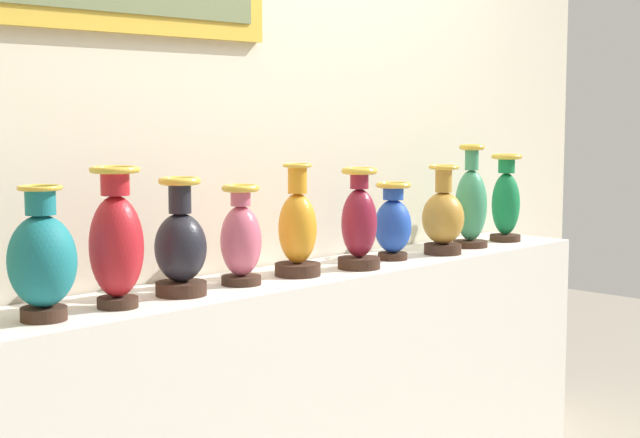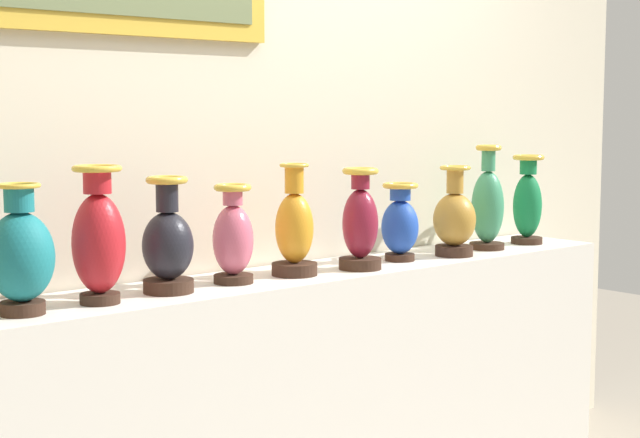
% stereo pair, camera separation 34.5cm
% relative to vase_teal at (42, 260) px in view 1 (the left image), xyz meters
% --- Properties ---
extents(display_shelf, '(2.75, 0.41, 0.96)m').
position_rel_vase_teal_xyz_m(display_shelf, '(1.13, 0.05, -0.65)').
color(display_shelf, silver).
rests_on(display_shelf, ground_plane).
extents(back_wall, '(4.09, 0.14, 2.79)m').
position_rel_vase_teal_xyz_m(back_wall, '(1.11, 0.32, 0.29)').
color(back_wall, beige).
rests_on(back_wall, ground_plane).
extents(vase_teal, '(0.18, 0.18, 0.37)m').
position_rel_vase_teal_xyz_m(vase_teal, '(0.00, 0.00, 0.00)').
color(vase_teal, '#382319').
rests_on(vase_teal, display_shelf).
extents(vase_crimson, '(0.16, 0.16, 0.41)m').
position_rel_vase_teal_xyz_m(vase_crimson, '(0.24, 0.00, 0.03)').
color(vase_crimson, '#382319').
rests_on(vase_crimson, display_shelf).
extents(vase_onyx, '(0.16, 0.16, 0.36)m').
position_rel_vase_teal_xyz_m(vase_onyx, '(0.49, 0.03, -0.01)').
color(vase_onyx, '#382319').
rests_on(vase_onyx, display_shelf).
extents(vase_rose, '(0.13, 0.13, 0.33)m').
position_rel_vase_teal_xyz_m(vase_rose, '(0.74, 0.03, -0.02)').
color(vase_rose, '#382319').
rests_on(vase_rose, display_shelf).
extents(vase_amber, '(0.16, 0.16, 0.39)m').
position_rel_vase_teal_xyz_m(vase_amber, '(0.99, 0.03, -0.01)').
color(vase_amber, '#382319').
rests_on(vase_amber, display_shelf).
extents(vase_burgundy, '(0.15, 0.15, 0.36)m').
position_rel_vase_teal_xyz_m(vase_burgundy, '(1.25, -0.02, -0.00)').
color(vase_burgundy, '#382319').
rests_on(vase_burgundy, display_shelf).
extents(vase_sapphire, '(0.14, 0.14, 0.30)m').
position_rel_vase_teal_xyz_m(vase_sapphire, '(1.50, 0.03, -0.02)').
color(vase_sapphire, '#382319').
rests_on(vase_sapphire, display_shelf).
extents(vase_ochre, '(0.17, 0.17, 0.35)m').
position_rel_vase_teal_xyz_m(vase_ochre, '(1.76, -0.02, -0.02)').
color(vase_ochre, '#382319').
rests_on(vase_ochre, display_shelf).
extents(vase_jade, '(0.14, 0.14, 0.43)m').
position_rel_vase_teal_xyz_m(vase_jade, '(2.00, 0.02, 0.01)').
color(vase_jade, '#382319').
rests_on(vase_jade, display_shelf).
extents(vase_emerald, '(0.13, 0.13, 0.38)m').
position_rel_vase_teal_xyz_m(vase_emerald, '(2.26, 0.03, 0.01)').
color(vase_emerald, '#382319').
rests_on(vase_emerald, display_shelf).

